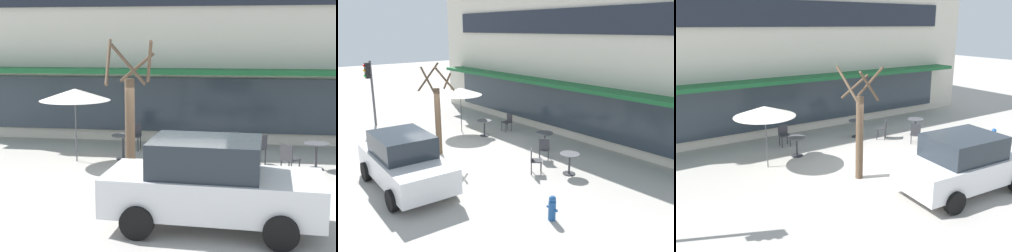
{
  "view_description": "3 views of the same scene",
  "coord_description": "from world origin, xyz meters",
  "views": [
    {
      "loc": [
        1.55,
        -11.9,
        3.69
      ],
      "look_at": [
        -0.51,
        2.73,
        1.14
      ],
      "focal_mm": 55.0,
      "sensor_mm": 36.0,
      "label": 1
    },
    {
      "loc": [
        11.34,
        -6.45,
        4.96
      ],
      "look_at": [
        0.12,
        2.76,
        0.98
      ],
      "focal_mm": 38.0,
      "sensor_mm": 36.0,
      "label": 2
    },
    {
      "loc": [
        -7.29,
        -8.58,
        4.85
      ],
      "look_at": [
        0.25,
        3.23,
        0.83
      ],
      "focal_mm": 38.0,
      "sensor_mm": 36.0,
      "label": 3
    }
  ],
  "objects": [
    {
      "name": "ground_plane",
      "position": [
        0.0,
        0.0,
        0.0
      ],
      "size": [
        80.0,
        80.0,
        0.0
      ],
      "primitive_type": "plane",
      "color": "#ADA8A0"
    },
    {
      "name": "building_facade",
      "position": [
        0.0,
        9.96,
        3.67
      ],
      "size": [
        19.76,
        9.1,
        7.35
      ],
      "color": "beige",
      "rests_on": "ground"
    },
    {
      "name": "cafe_table_near_wall",
      "position": [
        1.32,
        3.87,
        0.52
      ],
      "size": [
        0.7,
        0.7,
        0.76
      ],
      "color": "#333338",
      "rests_on": "ground"
    },
    {
      "name": "cafe_table_streetside",
      "position": [
        3.72,
        2.68,
        0.52
      ],
      "size": [
        0.7,
        0.7,
        0.76
      ],
      "color": "#333338",
      "rests_on": "ground"
    },
    {
      "name": "cafe_table_by_tree",
      "position": [
        -1.95,
        3.12,
        0.52
      ],
      "size": [
        0.7,
        0.7,
        0.76
      ],
      "color": "#333338",
      "rests_on": "ground"
    },
    {
      "name": "patio_umbrella_green_folded",
      "position": [
        -3.29,
        2.68,
        2.02
      ],
      "size": [
        2.1,
        2.1,
        2.2
      ],
      "color": "#4C4C51",
      "rests_on": "ground"
    },
    {
      "name": "cafe_chair_0",
      "position": [
        2.88,
        1.78,
        0.53
      ],
      "size": [
        0.57,
        0.57,
        0.89
      ],
      "color": "#333338",
      "rests_on": "ground"
    },
    {
      "name": "cafe_chair_1",
      "position": [
        2.14,
        3.02,
        0.53
      ],
      "size": [
        0.57,
        0.57,
        0.89
      ],
      "color": "#333338",
      "rests_on": "ground"
    },
    {
      "name": "cafe_chair_2",
      "position": [
        -1.88,
        4.51,
        0.53
      ],
      "size": [
        0.42,
        0.42,
        0.89
      ],
      "color": "#333338",
      "rests_on": "ground"
    },
    {
      "name": "parked_sedan",
      "position": [
        1.03,
        -2.2,
        0.88
      ],
      "size": [
        4.3,
        2.2,
        1.76
      ],
      "color": "silver",
      "rests_on": "ground"
    },
    {
      "name": "street_tree",
      "position": [
        -1.09,
        0.21,
        1.65
      ],
      "size": [
        1.25,
        1.23,
        3.66
      ],
      "color": "brown",
      "rests_on": "ground"
    },
    {
      "name": "traffic_light_pole",
      "position": [
        -7.28,
        -0.29,
        2.3
      ],
      "size": [
        0.26,
        0.44,
        3.4
      ],
      "color": "#47474C",
      "rests_on": "ground"
    },
    {
      "name": "fire_hydrant",
      "position": [
        5.51,
        -0.07,
        0.35
      ],
      "size": [
        0.36,
        0.2,
        0.71
      ],
      "color": "#1E4C8C",
      "rests_on": "ground"
    }
  ]
}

